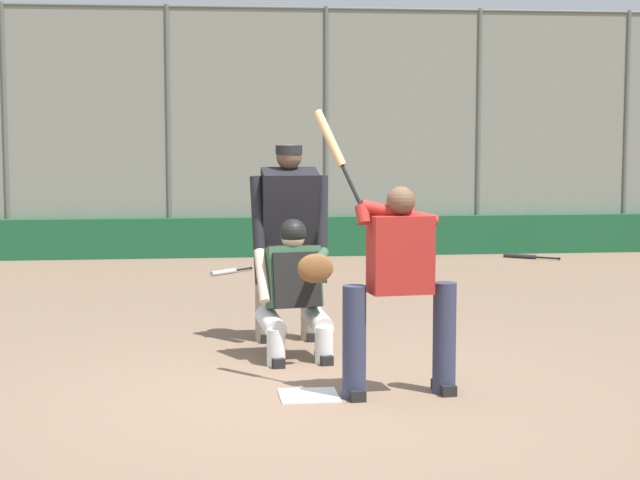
{
  "coord_description": "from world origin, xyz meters",
  "views": [
    {
      "loc": [
        0.81,
        7.64,
        1.94
      ],
      "look_at": [
        -0.2,
        -1.0,
        1.05
      ],
      "focal_mm": 60.0,
      "sensor_mm": 36.0,
      "label": 1
    }
  ],
  "objects_px": {
    "catcher_behind_plate": "(295,288)",
    "spare_bat_third_base_side": "(227,272)",
    "spare_bat_near_backstop": "(524,256)",
    "umpire_home": "(289,236)",
    "baseball_loose": "(448,353)",
    "batter_at_plate": "(399,283)"
  },
  "relations": [
    {
      "from": "batter_at_plate",
      "to": "spare_bat_near_backstop",
      "type": "distance_m",
      "value": 8.85
    },
    {
      "from": "spare_bat_near_backstop",
      "to": "spare_bat_third_base_side",
      "type": "relative_size",
      "value": 1.21
    },
    {
      "from": "catcher_behind_plate",
      "to": "spare_bat_near_backstop",
      "type": "xyz_separation_m",
      "value": [
        -4.14,
        -6.8,
        -0.59
      ]
    },
    {
      "from": "spare_bat_third_base_side",
      "to": "spare_bat_near_backstop",
      "type": "bearing_deg",
      "value": 150.08
    },
    {
      "from": "batter_at_plate",
      "to": "catcher_behind_plate",
      "type": "distance_m",
      "value": 1.46
    },
    {
      "from": "umpire_home",
      "to": "baseball_loose",
      "type": "height_order",
      "value": "umpire_home"
    },
    {
      "from": "umpire_home",
      "to": "spare_bat_third_base_side",
      "type": "height_order",
      "value": "umpire_home"
    },
    {
      "from": "batter_at_plate",
      "to": "spare_bat_third_base_side",
      "type": "bearing_deg",
      "value": -87.72
    },
    {
      "from": "spare_bat_near_backstop",
      "to": "spare_bat_third_base_side",
      "type": "xyz_separation_m",
      "value": [
        4.56,
        1.25,
        0.0
      ]
    },
    {
      "from": "umpire_home",
      "to": "spare_bat_third_base_side",
      "type": "distance_m",
      "value": 4.84
    },
    {
      "from": "umpire_home",
      "to": "baseball_loose",
      "type": "xyz_separation_m",
      "value": [
        -1.29,
        0.88,
        -0.95
      ]
    },
    {
      "from": "catcher_behind_plate",
      "to": "spare_bat_near_backstop",
      "type": "height_order",
      "value": "catcher_behind_plate"
    },
    {
      "from": "umpire_home",
      "to": "spare_bat_third_base_side",
      "type": "xyz_separation_m",
      "value": [
        0.44,
        -4.72,
        -0.95
      ]
    },
    {
      "from": "catcher_behind_plate",
      "to": "spare_bat_third_base_side",
      "type": "height_order",
      "value": "catcher_behind_plate"
    },
    {
      "from": "spare_bat_near_backstop",
      "to": "spare_bat_third_base_side",
      "type": "bearing_deg",
      "value": 52.81
    },
    {
      "from": "umpire_home",
      "to": "spare_bat_near_backstop",
      "type": "height_order",
      "value": "umpire_home"
    },
    {
      "from": "catcher_behind_plate",
      "to": "umpire_home",
      "type": "xyz_separation_m",
      "value": [
        -0.02,
        -0.83,
        0.36
      ]
    },
    {
      "from": "catcher_behind_plate",
      "to": "umpire_home",
      "type": "relative_size",
      "value": 0.66
    },
    {
      "from": "spare_bat_near_backstop",
      "to": "baseball_loose",
      "type": "distance_m",
      "value": 7.41
    },
    {
      "from": "baseball_loose",
      "to": "catcher_behind_plate",
      "type": "bearing_deg",
      "value": -2.31
    },
    {
      "from": "umpire_home",
      "to": "catcher_behind_plate",
      "type": "bearing_deg",
      "value": 85.91
    },
    {
      "from": "batter_at_plate",
      "to": "umpire_home",
      "type": "xyz_separation_m",
      "value": [
        0.62,
        -2.12,
        0.14
      ]
    }
  ]
}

